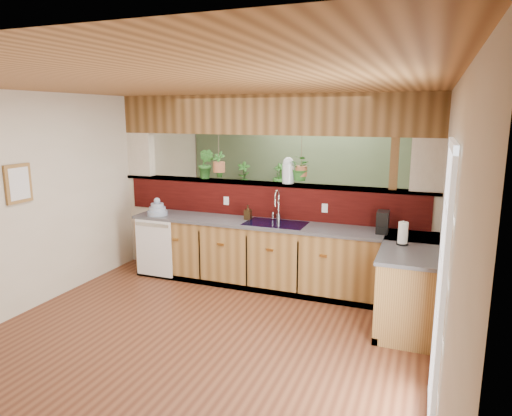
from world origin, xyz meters
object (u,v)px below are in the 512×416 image
at_px(dish_stack, 157,210).
at_px(coffee_maker, 383,223).
at_px(faucet, 277,204).
at_px(shelving_console, 265,213).
at_px(paper_towel, 403,234).
at_px(glass_jar, 288,170).
at_px(soap_dispenser, 248,212).

relative_size(dish_stack, coffee_maker, 1.08).
relative_size(faucet, shelving_console, 0.29).
bearing_deg(coffee_maker, paper_towel, -60.81).
distance_m(dish_stack, paper_towel, 3.43).
relative_size(faucet, glass_jar, 1.18).
bearing_deg(faucet, shelving_console, 113.99).
distance_m(dish_stack, glass_jar, 1.97).
bearing_deg(glass_jar, faucet, -110.73).
bearing_deg(glass_jar, shelving_console, 118.31).
height_order(faucet, dish_stack, faucet).
bearing_deg(faucet, coffee_maker, -6.03).
height_order(coffee_maker, paper_towel, paper_towel).
bearing_deg(glass_jar, soap_dispenser, -148.54).
distance_m(glass_jar, shelving_console, 2.41).
relative_size(soap_dispenser, coffee_maker, 0.75).
height_order(dish_stack, paper_towel, paper_towel).
bearing_deg(coffee_maker, dish_stack, -178.64).
xyz_separation_m(paper_towel, glass_jar, (-1.60, 0.82, 0.55)).
xyz_separation_m(faucet, glass_jar, (0.08, 0.22, 0.44)).
bearing_deg(paper_towel, coffee_maker, 120.34).
distance_m(paper_towel, shelving_console, 3.82).
bearing_deg(dish_stack, glass_jar, 15.51).
relative_size(faucet, soap_dispenser, 2.12).
bearing_deg(glass_jar, paper_towel, -27.19).
xyz_separation_m(glass_jar, shelving_console, (-1.02, 1.90, -1.07)).
relative_size(dish_stack, paper_towel, 1.05).
distance_m(soap_dispenser, glass_jar, 0.80).
xyz_separation_m(faucet, paper_towel, (1.68, -0.61, -0.11)).
height_order(coffee_maker, shelving_console, coffee_maker).
bearing_deg(shelving_console, soap_dispenser, -86.34).
height_order(faucet, shelving_console, faucet).
bearing_deg(soap_dispenser, glass_jar, 31.46).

